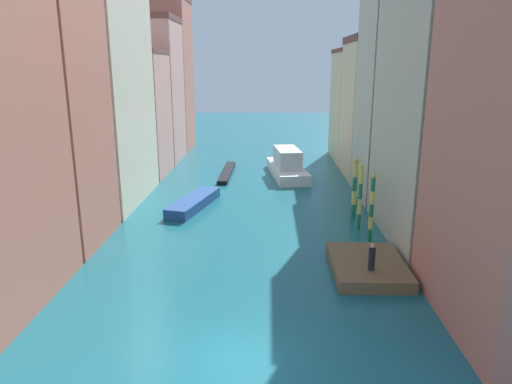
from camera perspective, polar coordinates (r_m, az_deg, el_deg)
name	(u,v)px	position (r m, az deg, el deg)	size (l,w,h in m)	color
ground_plane	(252,196)	(42.68, -0.45, -0.49)	(154.00, 154.00, 0.00)	#196070
building_left_1	(41,88)	(32.73, -24.56, 11.33)	(6.50, 7.21, 20.14)	#C6705B
building_left_2	(98,81)	(42.03, -18.57, 12.63)	(6.50, 12.19, 20.41)	beige
building_left_3	(135,114)	(51.91, -14.45, 9.17)	(6.50, 7.63, 13.04)	tan
building_left_4	(152,90)	(59.75, -12.41, 11.94)	(6.50, 8.32, 17.03)	tan
building_left_5	(166,74)	(67.78, -10.80, 13.80)	(6.50, 8.02, 20.43)	#C6705B
building_right_1	(447,69)	(33.12, 22.04, 13.57)	(6.50, 12.11, 22.38)	#BCB299
building_right_2	(401,90)	(42.98, 17.08, 11.71)	(6.50, 7.78, 18.81)	#BCB299
building_right_3	(377,108)	(51.24, 14.44, 9.83)	(6.50, 8.95, 14.33)	beige
building_right_4	(360,105)	(60.24, 12.51, 10.21)	(6.50, 9.43, 13.37)	beige
waterfront_dock	(368,266)	(28.06, 13.33, -8.70)	(4.07, 5.75, 0.69)	brown
person_on_dock	(372,258)	(26.48, 13.82, -7.73)	(0.36, 0.36, 1.52)	black
mooring_pole_0	(372,208)	(32.07, 13.79, -1.86)	(0.31, 0.31, 4.63)	#197247
mooring_pole_1	(360,197)	(34.37, 12.48, -0.55)	(0.29, 0.29, 4.74)	#197247
mooring_pole_2	(354,188)	(36.76, 11.82, 0.49)	(0.38, 0.38, 4.69)	#197247
vaporetto_white	(287,165)	(50.47, 3.78, 3.24)	(4.42, 10.38, 2.93)	white
gondola_black	(227,172)	(51.34, -3.54, 2.40)	(1.16, 9.81, 0.41)	black
motorboat_0	(194,202)	(39.55, -7.52, -1.26)	(3.65, 7.85, 0.83)	#234C93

